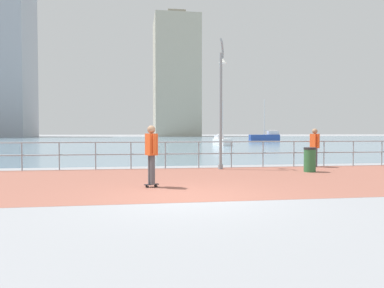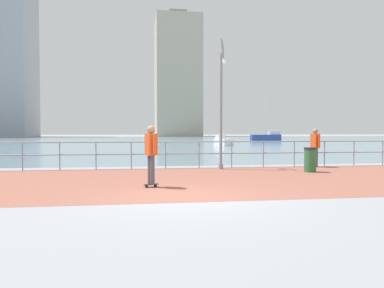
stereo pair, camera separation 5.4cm
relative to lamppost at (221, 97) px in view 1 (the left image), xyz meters
The scene contains 12 objects.
ground 33.97m from the lamppost, 93.82° to the left, with size 220.00×220.00×0.00m, color gray.
brick_paving 4.90m from the lamppost, 124.98° to the right, with size 28.00×7.34×0.01m, color #935647.
harbor_water 45.60m from the lamppost, 92.84° to the left, with size 180.00×88.00×0.00m, color #6B899E.
waterfront_railing 3.14m from the lamppost, 168.79° to the left, with size 25.25×0.06×1.12m.
lamppost is the anchor object (origin of this frame).
skateboarder 5.83m from the lamppost, 123.28° to the right, with size 0.41×0.55×1.70m.
bystander 4.56m from the lamppost, ahead, with size 0.32×0.55×1.65m.
trash_bin 4.25m from the lamppost, 28.96° to the right, with size 0.46×0.46×0.93m.
sailboat_navy 24.38m from the lamppost, 76.72° to the left, with size 1.45×3.45×4.70m.
sailboat_ivory 43.55m from the lamppost, 67.84° to the left, with size 4.68×1.70×6.46m.
tower_concrete 97.69m from the lamppost, 112.75° to the left, with size 12.25×15.04×43.44m.
tower_brick 93.92m from the lamppost, 85.05° to the left, with size 12.63×15.14×35.82m.
Camera 1 is at (-1.17, -8.50, 1.55)m, focal length 34.52 mm.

